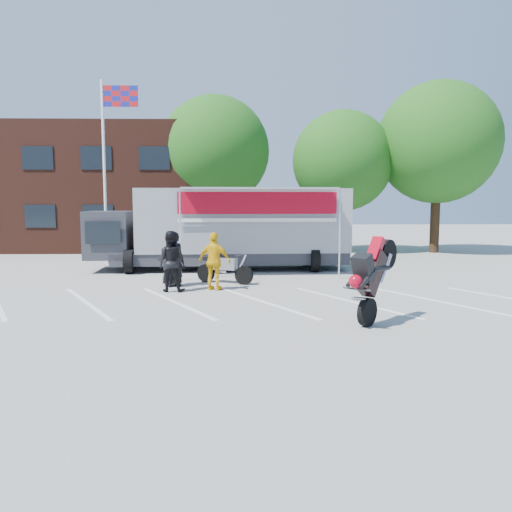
{
  "coord_description": "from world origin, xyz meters",
  "views": [
    {
      "loc": [
        -0.33,
        -12.35,
        2.69
      ],
      "look_at": [
        -0.03,
        0.68,
        1.3
      ],
      "focal_mm": 35.0,
      "sensor_mm": 36.0,
      "label": 1
    }
  ],
  "objects_px": {
    "spectator_hivis": "(214,261)",
    "tree_mid": "(342,161)",
    "spectator_leather_b": "(174,260)",
    "flagpole": "(110,149)",
    "tree_left": "(215,151)",
    "spectator_leather_c": "(170,261)",
    "transporter_truck": "(231,269)",
    "stunt_bike_rider": "(381,321)",
    "tree_right": "(438,143)",
    "spectator_leather_a": "(172,260)",
    "parked_motorcycle": "(225,283)"
  },
  "relations": [
    {
      "from": "transporter_truck",
      "to": "spectator_hivis",
      "type": "relative_size",
      "value": 5.69
    },
    {
      "from": "transporter_truck",
      "to": "flagpole",
      "type": "bearing_deg",
      "value": 154.92
    },
    {
      "from": "parked_motorcycle",
      "to": "stunt_bike_rider",
      "type": "height_order",
      "value": "stunt_bike_rider"
    },
    {
      "from": "transporter_truck",
      "to": "tree_mid",
      "type": "bearing_deg",
      "value": 48.24
    },
    {
      "from": "spectator_leather_b",
      "to": "spectator_leather_c",
      "type": "relative_size",
      "value": 0.95
    },
    {
      "from": "spectator_hivis",
      "to": "parked_motorcycle",
      "type": "bearing_deg",
      "value": -81.82
    },
    {
      "from": "stunt_bike_rider",
      "to": "flagpole",
      "type": "bearing_deg",
      "value": 171.36
    },
    {
      "from": "tree_right",
      "to": "spectator_leather_b",
      "type": "relative_size",
      "value": 5.17
    },
    {
      "from": "flagpole",
      "to": "stunt_bike_rider",
      "type": "xyz_separation_m",
      "value": [
        9.05,
        -11.21,
        -5.05
      ]
    },
    {
      "from": "spectator_leather_a",
      "to": "spectator_leather_b",
      "type": "distance_m",
      "value": 0.26
    },
    {
      "from": "tree_mid",
      "to": "parked_motorcycle",
      "type": "distance_m",
      "value": 13.28
    },
    {
      "from": "tree_right",
      "to": "parked_motorcycle",
      "type": "height_order",
      "value": "tree_right"
    },
    {
      "from": "stunt_bike_rider",
      "to": "spectator_leather_c",
      "type": "distance_m",
      "value": 6.76
    },
    {
      "from": "spectator_leather_a",
      "to": "tree_mid",
      "type": "bearing_deg",
      "value": -125.56
    },
    {
      "from": "tree_left",
      "to": "flagpole",
      "type": "bearing_deg",
      "value": -125.28
    },
    {
      "from": "transporter_truck",
      "to": "spectator_hivis",
      "type": "xyz_separation_m",
      "value": [
        -0.38,
        -4.84,
        0.9
      ]
    },
    {
      "from": "tree_right",
      "to": "transporter_truck",
      "type": "xyz_separation_m",
      "value": [
        -10.89,
        -6.72,
        -5.88
      ]
    },
    {
      "from": "tree_left",
      "to": "spectator_leather_b",
      "type": "distance_m",
      "value": 13.32
    },
    {
      "from": "tree_right",
      "to": "transporter_truck",
      "type": "height_order",
      "value": "tree_right"
    },
    {
      "from": "tree_mid",
      "to": "stunt_bike_rider",
      "type": "relative_size",
      "value": 3.66
    },
    {
      "from": "tree_mid",
      "to": "transporter_truck",
      "type": "relative_size",
      "value": 0.75
    },
    {
      "from": "tree_left",
      "to": "spectator_leather_c",
      "type": "height_order",
      "value": "tree_left"
    },
    {
      "from": "spectator_hivis",
      "to": "tree_mid",
      "type": "bearing_deg",
      "value": -98.03
    },
    {
      "from": "spectator_leather_a",
      "to": "spectator_leather_c",
      "type": "xyz_separation_m",
      "value": [
        0.1,
        -1.03,
        0.08
      ]
    },
    {
      "from": "tree_right",
      "to": "spectator_leather_a",
      "type": "height_order",
      "value": "tree_right"
    },
    {
      "from": "stunt_bike_rider",
      "to": "spectator_hivis",
      "type": "xyz_separation_m",
      "value": [
        -4.07,
        4.15,
        0.9
      ]
    },
    {
      "from": "stunt_bike_rider",
      "to": "spectator_leather_c",
      "type": "relative_size",
      "value": 1.13
    },
    {
      "from": "stunt_bike_rider",
      "to": "spectator_hivis",
      "type": "height_order",
      "value": "spectator_hivis"
    },
    {
      "from": "transporter_truck",
      "to": "spectator_leather_c",
      "type": "height_order",
      "value": "spectator_leather_c"
    },
    {
      "from": "parked_motorcycle",
      "to": "stunt_bike_rider",
      "type": "relative_size",
      "value": 0.99
    },
    {
      "from": "transporter_truck",
      "to": "spectator_leather_c",
      "type": "relative_size",
      "value": 5.51
    },
    {
      "from": "parked_motorcycle",
      "to": "spectator_hivis",
      "type": "relative_size",
      "value": 1.16
    },
    {
      "from": "flagpole",
      "to": "spectator_hivis",
      "type": "relative_size",
      "value": 4.46
    },
    {
      "from": "flagpole",
      "to": "parked_motorcycle",
      "type": "height_order",
      "value": "flagpole"
    },
    {
      "from": "tree_left",
      "to": "spectator_leather_b",
      "type": "height_order",
      "value": "tree_left"
    },
    {
      "from": "transporter_truck",
      "to": "spectator_hivis",
      "type": "height_order",
      "value": "spectator_hivis"
    },
    {
      "from": "flagpole",
      "to": "spectator_leather_b",
      "type": "distance_m",
      "value": 8.51
    },
    {
      "from": "transporter_truck",
      "to": "stunt_bike_rider",
      "type": "bearing_deg",
      "value": -70.23
    },
    {
      "from": "spectator_leather_c",
      "to": "spectator_hivis",
      "type": "height_order",
      "value": "spectator_leather_c"
    },
    {
      "from": "transporter_truck",
      "to": "stunt_bike_rider",
      "type": "xyz_separation_m",
      "value": [
        3.69,
        -8.99,
        0.0
      ]
    },
    {
      "from": "flagpole",
      "to": "spectator_leather_c",
      "type": "xyz_separation_m",
      "value": [
        3.65,
        -7.25,
        -4.13
      ]
    },
    {
      "from": "tree_right",
      "to": "spectator_leather_c",
      "type": "distance_m",
      "value": 17.92
    },
    {
      "from": "spectator_leather_b",
      "to": "flagpole",
      "type": "bearing_deg",
      "value": -84.84
    },
    {
      "from": "spectator_leather_c",
      "to": "flagpole",
      "type": "bearing_deg",
      "value": -56.01
    },
    {
      "from": "flagpole",
      "to": "spectator_leather_a",
      "type": "xyz_separation_m",
      "value": [
        3.55,
        -6.22,
        -4.2
      ]
    },
    {
      "from": "stunt_bike_rider",
      "to": "spectator_leather_a",
      "type": "height_order",
      "value": "spectator_leather_a"
    },
    {
      "from": "flagpole",
      "to": "tree_right",
      "type": "distance_m",
      "value": 16.88
    },
    {
      "from": "flagpole",
      "to": "parked_motorcycle",
      "type": "distance_m",
      "value": 9.28
    },
    {
      "from": "spectator_leather_b",
      "to": "spectator_hivis",
      "type": "distance_m",
      "value": 1.47
    },
    {
      "from": "tree_left",
      "to": "spectator_leather_c",
      "type": "relative_size",
      "value": 4.66
    }
  ]
}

